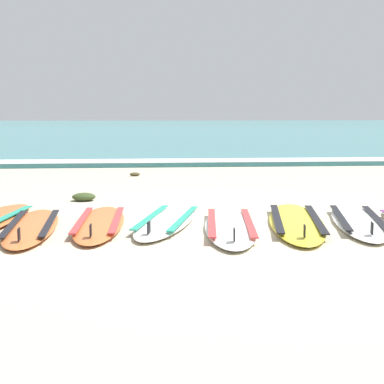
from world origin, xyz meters
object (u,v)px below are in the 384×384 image
surfboard_1 (32,226)px  surfboard_6 (358,221)px  surfboard_5 (296,222)px  surfboard_3 (167,221)px  surfboard_4 (230,226)px  surfboard_2 (99,223)px

surfboard_1 → surfboard_6: bearing=0.3°
surfboard_5 → surfboard_6: 0.66m
surfboard_3 → surfboard_4: same height
surfboard_1 → surfboard_2: (0.67, 0.12, -0.00)m
surfboard_3 → surfboard_4: (0.63, -0.30, -0.00)m
surfboard_6 → surfboard_2: bearing=177.7°
surfboard_1 → surfboard_2: size_ratio=1.00×
surfboard_1 → surfboard_2: same height
surfboard_5 → surfboard_3: bearing=173.5°
surfboard_2 → surfboard_5: same height
surfboard_1 → surfboard_5: (2.72, 0.03, -0.00)m
surfboard_4 → surfboard_6: bearing=5.5°
surfboard_5 → surfboard_1: bearing=-179.3°
surfboard_3 → surfboard_5: 1.36m
surfboard_3 → surfboard_5: size_ratio=0.89×
surfboard_5 → surfboard_6: bearing=-1.5°
surfboard_4 → surfboard_6: (1.38, 0.13, 0.00)m
surfboard_2 → surfboard_5: 2.06m
surfboard_2 → surfboard_4: same height
surfboard_4 → surfboard_2: bearing=169.7°
surfboard_2 → surfboard_5: (2.06, -0.09, -0.00)m
surfboard_1 → surfboard_3: 1.38m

